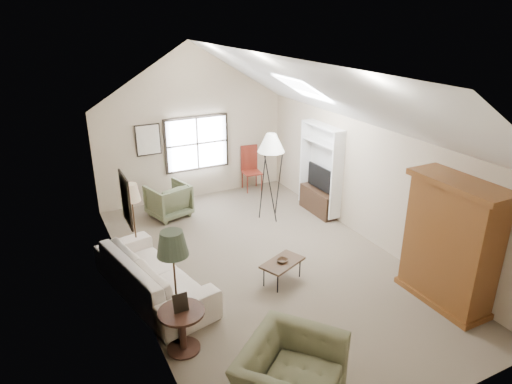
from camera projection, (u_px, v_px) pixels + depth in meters
name	position (u px, v px, depth m)	size (l,w,h in m)	color
room_shell	(267.00, 102.00, 7.78)	(5.01, 8.01, 4.00)	#6D5C4E
window	(197.00, 143.00, 11.75)	(1.72, 0.08, 1.42)	black
skylight	(303.00, 88.00, 9.06)	(0.80, 1.20, 0.52)	white
wall_art	(138.00, 167.00, 9.15)	(1.97, 3.71, 0.88)	black
armoire	(451.00, 243.00, 7.50)	(0.60, 1.50, 2.20)	brown
tv_alcove	(321.00, 168.00, 10.85)	(0.32, 1.30, 2.10)	white
media_console	(318.00, 201.00, 11.16)	(0.34, 1.18, 0.60)	#382316
tv_panel	(320.00, 177.00, 10.93)	(0.05, 0.90, 0.55)	black
sofa	(153.00, 274.00, 7.93)	(2.71, 1.06, 0.79)	beige
armchair_near	(291.00, 377.00, 5.68)	(1.31, 1.14, 0.85)	#585A3F
armchair_far	(168.00, 200.00, 10.94)	(0.87, 0.90, 0.82)	#646E4D
coffee_table	(282.00, 272.00, 8.35)	(0.82, 0.45, 0.42)	#3D2D19
bowl	(282.00, 260.00, 8.27)	(0.20, 0.20, 0.05)	#3C2C18
side_table	(183.00, 330.00, 6.63)	(0.68, 0.68, 0.68)	#381F17
side_chair	(252.00, 169.00, 12.46)	(0.48, 0.48, 1.23)	maroon
tripod_lamp	(271.00, 177.00, 10.57)	(0.62, 0.62, 2.13)	silver
dark_lamp	(176.00, 288.00, 6.57)	(0.45, 0.45, 1.89)	#272E21
tan_lamp	(135.00, 224.00, 8.76)	(0.34, 0.34, 1.70)	tan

